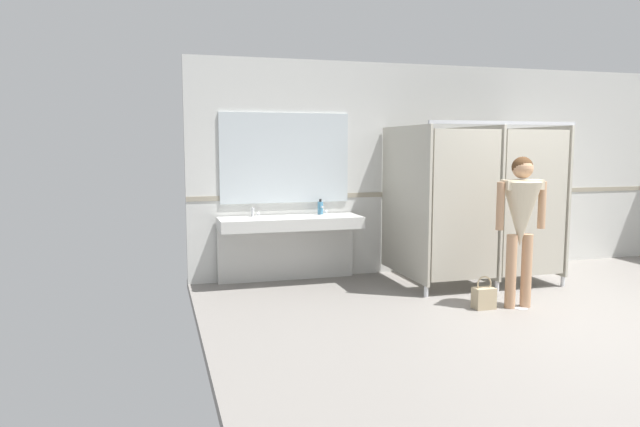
{
  "coord_description": "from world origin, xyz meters",
  "views": [
    {
      "loc": [
        -4.19,
        -4.39,
        1.68
      ],
      "look_at": [
        -2.63,
        1.06,
        1.02
      ],
      "focal_mm": 32.43,
      "sensor_mm": 36.0,
      "label": 1
    }
  ],
  "objects": [
    {
      "name": "ground_plane",
      "position": [
        0.0,
        0.0,
        -0.05
      ],
      "size": [
        7.69,
        5.98,
        0.1
      ],
      "primitive_type": "cube",
      "color": "gray"
    },
    {
      "name": "person_standing",
      "position": [
        -0.57,
        0.72,
        0.99
      ],
      "size": [
        0.56,
        0.42,
        1.58
      ],
      "color": "tan",
      "rests_on": "ground_plane"
    },
    {
      "name": "soap_dispenser",
      "position": [
        -2.2,
        2.56,
        0.91
      ],
      "size": [
        0.07,
        0.07,
        0.2
      ],
      "color": "teal",
      "rests_on": "vanity_counter"
    },
    {
      "name": "vanity_counter",
      "position": [
        -2.62,
        2.48,
        0.61
      ],
      "size": [
        1.74,
        0.54,
        0.94
      ],
      "color": "silver",
      "rests_on": "ground_plane"
    },
    {
      "name": "bathroom_stalls",
      "position": [
        -0.4,
        1.8,
        1.03
      ],
      "size": [
        1.87,
        1.36,
        1.96
      ],
      "color": "#B2AD9E",
      "rests_on": "ground_plane"
    },
    {
      "name": "wall_back",
      "position": [
        0.0,
        2.75,
        1.38
      ],
      "size": [
        7.69,
        0.12,
        2.75
      ],
      "primitive_type": "cube",
      "color": "silver",
      "rests_on": "ground_plane"
    },
    {
      "name": "mirror_panel",
      "position": [
        -2.62,
        2.68,
        1.54
      ],
      "size": [
        1.64,
        0.02,
        1.12
      ],
      "primitive_type": "cube",
      "color": "silver",
      "rests_on": "wall_back"
    },
    {
      "name": "floor_drain_cover",
      "position": [
        -0.56,
        0.67,
        0.0
      ],
      "size": [
        0.14,
        0.14,
        0.01
      ],
      "primitive_type": "cylinder",
      "color": "#B7BABF",
      "rests_on": "ground_plane"
    },
    {
      "name": "handbag",
      "position": [
        -0.94,
        0.77,
        0.12
      ],
      "size": [
        0.22,
        0.15,
        0.35
      ],
      "color": "tan",
      "rests_on": "ground_plane"
    },
    {
      "name": "wall_back_tile_band",
      "position": [
        0.0,
        2.68,
        1.05
      ],
      "size": [
        7.69,
        0.01,
        0.06
      ],
      "primitive_type": "cube",
      "color": "#9E937F",
      "rests_on": "wall_back"
    }
  ]
}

